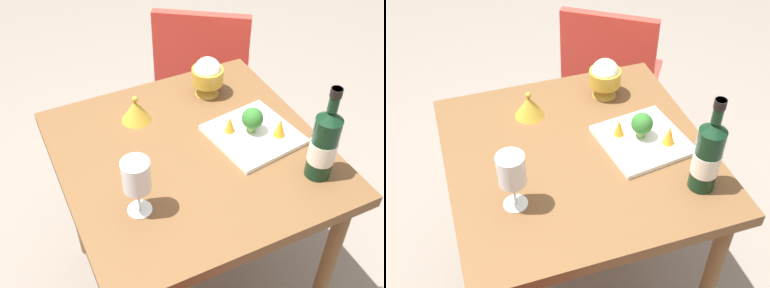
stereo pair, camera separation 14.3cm
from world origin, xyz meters
TOP-DOWN VIEW (x-y plane):
  - ground_plane at (0.00, 0.00)m, footprint 8.00×8.00m
  - dining_table at (0.00, 0.00)m, footprint 0.80×0.80m
  - chair_by_wall at (0.36, 0.65)m, footprint 0.56×0.56m
  - wine_bottle at (0.29, -0.24)m, footprint 0.08×0.08m
  - wine_glass at (-0.23, -0.15)m, footprint 0.08×0.08m
  - rice_bowl at (0.18, 0.25)m, footprint 0.11×0.11m
  - rice_bowl_lid at (-0.10, 0.22)m, footprint 0.10×0.10m
  - serving_plate at (0.21, -0.02)m, footprint 0.28×0.28m
  - broccoli_floret at (0.20, -0.01)m, footprint 0.07×0.07m
  - carrot_garnish_left at (0.14, 0.02)m, footprint 0.03×0.03m
  - carrot_garnish_right at (0.27, -0.07)m, footprint 0.04×0.04m

SIDE VIEW (x-z plane):
  - ground_plane at x=0.00m, z-range 0.00..0.00m
  - chair_by_wall at x=0.36m, z-range 0.10..0.95m
  - dining_table at x=0.00m, z-range 0.27..0.99m
  - serving_plate at x=0.21m, z-range 0.73..0.74m
  - rice_bowl_lid at x=-0.10m, z-range 0.72..0.81m
  - carrot_garnish_left at x=0.14m, z-range 0.74..0.80m
  - carrot_garnish_right at x=0.27m, z-range 0.74..0.81m
  - broccoli_floret at x=0.20m, z-range 0.75..0.83m
  - rice_bowl at x=0.18m, z-range 0.73..0.87m
  - wine_bottle at x=0.29m, z-range 0.69..0.99m
  - wine_glass at x=-0.23m, z-range 0.77..0.94m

